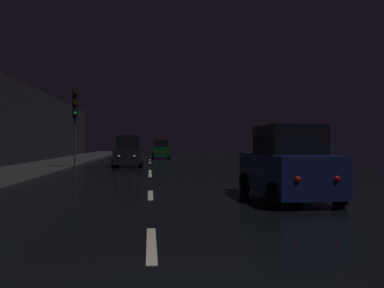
{
  "coord_description": "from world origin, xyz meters",
  "views": [
    {
      "loc": [
        -0.03,
        -3.15,
        1.64
      ],
      "look_at": [
        2.08,
        15.6,
        1.59
      ],
      "focal_mm": 35.37,
      "sensor_mm": 36.0,
      "label": 1
    }
  ],
  "objects": [
    {
      "name": "car_approaching_headlights",
      "position": [
        -1.52,
        23.81,
        1.0
      ],
      "size": [
        2.0,
        4.32,
        2.18
      ],
      "rotation": [
        0.0,
        0.0,
        -1.57
      ],
      "color": "black",
      "rests_on": "ground"
    },
    {
      "name": "ground",
      "position": [
        0.0,
        24.5,
        -0.01
      ],
      "size": [
        26.56,
        84.0,
        0.02
      ],
      "primitive_type": "cube",
      "color": "black"
    },
    {
      "name": "car_distant_taillights",
      "position": [
        1.19,
        37.41,
        0.92
      ],
      "size": [
        1.84,
        3.99,
        2.01
      ],
      "rotation": [
        0.0,
        0.0,
        1.57
      ],
      "color": "#0F3819",
      "rests_on": "ground"
    },
    {
      "name": "sidewalk_left",
      "position": [
        -7.08,
        24.5,
        0.07
      ],
      "size": [
        4.4,
        84.0,
        0.15
      ],
      "primitive_type": "cube",
      "color": "#28282B",
      "rests_on": "ground"
    },
    {
      "name": "lane_centerline",
      "position": [
        0.0,
        18.14,
        0.01
      ],
      "size": [
        0.16,
        33.09,
        0.01
      ],
      "color": "beige",
      "rests_on": "ground"
    },
    {
      "name": "car_parked_right_near",
      "position": [
        3.98,
        7.57,
        0.99
      ],
      "size": [
        1.98,
        4.28,
        2.16
      ],
      "rotation": [
        0.0,
        0.0,
        1.57
      ],
      "color": "#141E51",
      "rests_on": "ground"
    },
    {
      "name": "traffic_light_far_left",
      "position": [
        -4.77,
        21.73,
        3.73
      ],
      "size": [
        0.38,
        0.48,
        5.11
      ],
      "rotation": [
        0.0,
        0.0,
        -1.33
      ],
      "color": "#38383A",
      "rests_on": "ground"
    }
  ]
}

